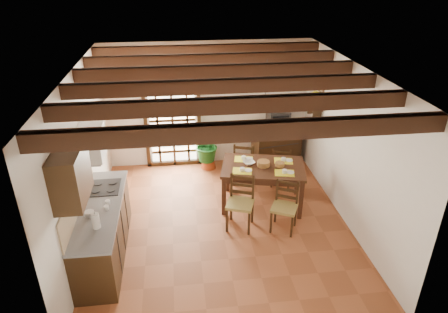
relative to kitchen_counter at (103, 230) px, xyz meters
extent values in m
plane|color=brown|center=(1.96, 0.60, -0.47)|extent=(5.00, 5.00, 0.00)
cube|color=silver|center=(1.96, 3.10, 0.93)|extent=(4.50, 0.02, 2.80)
cube|color=silver|center=(1.96, -1.90, 0.93)|extent=(4.50, 0.02, 2.80)
cube|color=silver|center=(-0.29, 0.60, 0.93)|extent=(0.02, 5.00, 2.80)
cube|color=silver|center=(4.21, 0.60, 0.93)|extent=(0.02, 5.00, 2.80)
cube|color=white|center=(1.96, 0.60, 2.33)|extent=(4.50, 5.00, 0.02)
cube|color=black|center=(1.96, -1.50, 2.22)|extent=(4.50, 0.14, 0.20)
cube|color=black|center=(1.96, -0.66, 2.22)|extent=(4.50, 0.14, 0.20)
cube|color=black|center=(1.96, 0.18, 2.22)|extent=(4.50, 0.14, 0.20)
cube|color=black|center=(1.96, 1.02, 2.22)|extent=(4.50, 0.14, 0.20)
cube|color=black|center=(1.96, 1.86, 2.22)|extent=(4.50, 0.14, 0.20)
cube|color=black|center=(1.96, 2.70, 2.22)|extent=(4.50, 0.14, 0.20)
cube|color=white|center=(1.16, 3.09, 0.63)|extent=(1.01, 0.02, 2.11)
cube|color=black|center=(1.16, 3.04, 1.77)|extent=(1.26, 0.10, 0.08)
cube|color=black|center=(0.57, 3.04, 0.63)|extent=(0.08, 0.10, 2.28)
cube|color=black|center=(1.75, 3.04, 0.63)|extent=(0.08, 0.10, 2.28)
cube|color=black|center=(1.16, 3.02, 0.63)|extent=(1.01, 0.03, 2.02)
cube|color=black|center=(0.01, 0.00, -0.03)|extent=(0.60, 2.20, 0.88)
cube|color=slate|center=(0.01, 0.00, 0.43)|extent=(0.64, 2.25, 0.04)
cube|color=tan|center=(-0.28, 0.00, 0.66)|extent=(0.02, 2.20, 0.50)
cube|color=black|center=(-0.12, -0.70, 1.38)|extent=(0.35, 0.80, 0.70)
cube|color=white|center=(-0.09, 0.55, 1.28)|extent=(0.38, 0.60, 0.50)
cube|color=silver|center=(-0.09, 0.55, 1.01)|extent=(0.32, 0.55, 0.04)
cube|color=black|center=(0.01, 0.55, 0.45)|extent=(0.50, 0.55, 0.02)
cylinder|color=white|center=(0.06, -0.55, 0.56)|extent=(0.11, 0.11, 0.24)
cylinder|color=silver|center=(-0.09, -0.25, 0.48)|extent=(0.14, 0.14, 0.10)
cube|color=#391F12|center=(2.82, 1.15, 0.33)|extent=(1.71, 1.29, 0.05)
cube|color=#391F12|center=(2.82, 1.15, 0.25)|extent=(1.54, 1.16, 0.11)
cube|color=#391F12|center=(3.59, 1.41, -0.08)|extent=(0.09, 0.09, 0.78)
cube|color=#391F12|center=(2.22, 1.71, -0.08)|extent=(0.09, 0.09, 0.78)
cube|color=#391F12|center=(3.41, 0.58, -0.08)|extent=(0.09, 0.09, 0.78)
cube|color=#391F12|center=(2.04, 0.88, -0.08)|extent=(0.09, 0.09, 0.78)
cube|color=olive|center=(2.27, 0.45, 0.01)|extent=(0.57, 0.56, 0.05)
cube|color=black|center=(2.33, 0.62, 0.26)|extent=(0.44, 0.19, 0.49)
cube|color=black|center=(2.27, 0.45, -0.23)|extent=(0.55, 0.53, 0.48)
cube|color=olive|center=(3.02, 0.28, -0.02)|extent=(0.56, 0.55, 0.05)
cube|color=black|center=(3.09, 0.43, 0.21)|extent=(0.39, 0.22, 0.46)
cube|color=black|center=(3.02, 0.28, -0.25)|extent=(0.53, 0.52, 0.45)
cube|color=olive|center=(2.62, 2.01, 0.00)|extent=(0.55, 0.53, 0.05)
cube|color=black|center=(2.56, 1.84, 0.24)|extent=(0.43, 0.17, 0.49)
cube|color=black|center=(2.62, 2.01, -0.24)|extent=(0.52, 0.51, 0.47)
cube|color=olive|center=(3.36, 1.84, -0.04)|extent=(0.50, 0.48, 0.05)
cube|color=black|center=(3.32, 1.69, 0.18)|extent=(0.40, 0.15, 0.45)
cube|color=black|center=(3.36, 1.84, -0.26)|extent=(0.47, 0.46, 0.44)
cube|color=yellow|center=(2.43, 0.90, 0.44)|extent=(0.35, 0.26, 0.01)
cube|color=yellow|center=(3.20, 0.90, 0.44)|extent=(0.35, 0.26, 0.01)
cube|color=yellow|center=(2.43, 1.39, 0.44)|extent=(0.35, 0.26, 0.01)
cube|color=yellow|center=(3.20, 1.39, 0.44)|extent=(0.35, 0.26, 0.01)
cylinder|color=olive|center=(2.82, 1.15, 0.49)|extent=(0.24, 0.24, 0.10)
imported|color=white|center=(2.56, 1.26, 0.39)|extent=(0.28, 0.28, 0.05)
cube|color=black|center=(3.50, 2.83, -0.02)|extent=(1.14, 0.66, 0.91)
cube|color=black|center=(3.50, 2.83, 0.62)|extent=(0.48, 0.44, 0.40)
cube|color=black|center=(3.50, 2.62, 0.62)|extent=(0.37, 0.04, 0.30)
cube|color=white|center=(3.46, 3.08, 1.28)|extent=(0.25, 0.03, 0.32)
cone|color=#8E3514|center=(1.92, 2.77, -0.36)|extent=(0.35, 0.35, 0.21)
imported|color=#144C19|center=(1.92, 2.77, 0.10)|extent=(2.02, 1.77, 2.10)
cube|color=black|center=(4.10, 2.20, 1.08)|extent=(0.20, 0.42, 0.03)
cube|color=black|center=(4.10, 2.03, 0.99)|extent=(0.18, 0.03, 0.18)
cube|color=black|center=(4.10, 2.37, 0.99)|extent=(0.18, 0.03, 0.18)
imported|color=#B2BFB2|center=(4.10, 2.20, 1.18)|extent=(0.15, 0.15, 0.15)
sphere|color=yellow|center=(4.10, 2.20, 1.39)|extent=(0.14, 0.14, 0.14)
cylinder|color=#144C19|center=(4.10, 2.20, 1.24)|extent=(0.01, 0.01, 0.28)
cube|color=brown|center=(4.18, 2.20, 1.58)|extent=(0.03, 0.32, 0.32)
cube|color=#C3B292|center=(4.17, 2.20, 1.58)|extent=(0.01, 0.26, 0.26)
cylinder|color=black|center=(2.82, 1.25, 1.98)|extent=(0.01, 0.01, 0.70)
cone|color=beige|center=(2.82, 1.25, 1.61)|extent=(0.36, 0.36, 0.14)
sphere|color=#FFD88C|center=(2.82, 1.25, 1.53)|extent=(0.09, 0.09, 0.09)
camera|label=1|loc=(1.26, -5.32, 3.85)|focal=32.00mm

